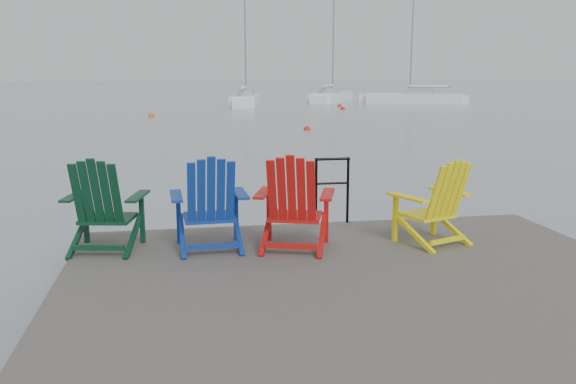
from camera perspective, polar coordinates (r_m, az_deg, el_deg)
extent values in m
plane|color=gray|center=(6.19, 7.32, -12.93)|extent=(400.00, 400.00, 0.00)
cube|color=#332F2D|center=(6.04, 7.41, -9.46)|extent=(6.00, 5.00, 0.20)
cylinder|color=black|center=(8.16, -16.38, -9.55)|extent=(0.26, 0.26, 1.20)
cylinder|color=black|center=(8.28, 2.74, -8.78)|extent=(0.26, 0.26, 1.20)
cylinder|color=black|center=(9.23, 19.48, -7.31)|extent=(0.26, 0.26, 1.20)
cylinder|color=black|center=(8.19, 2.64, 0.08)|extent=(0.04, 0.04, 0.90)
cylinder|color=black|center=(8.29, 5.61, 0.18)|extent=(0.04, 0.04, 0.90)
cylinder|color=black|center=(8.17, 4.18, 3.09)|extent=(0.48, 0.04, 0.04)
cylinder|color=black|center=(8.22, 4.15, 0.81)|extent=(0.44, 0.03, 0.03)
cube|color=#08311C|center=(7.38, -16.48, -2.39)|extent=(0.66, 0.61, 0.04)
cube|color=#08311C|center=(7.69, -18.40, -2.33)|extent=(0.06, 0.06, 0.60)
cube|color=#08311C|center=(7.49, -13.50, -2.41)|extent=(0.06, 0.06, 0.60)
cube|color=#08311C|center=(7.42, -19.33, -0.35)|extent=(0.25, 0.67, 0.03)
cube|color=#08311C|center=(7.20, -13.87, -0.38)|extent=(0.25, 0.67, 0.03)
cube|color=#08311C|center=(6.98, -17.49, -0.18)|extent=(0.57, 0.37, 0.74)
cube|color=navy|center=(7.18, -7.40, -2.35)|extent=(0.60, 0.54, 0.04)
cube|color=navy|center=(7.38, -10.19, -2.45)|extent=(0.06, 0.06, 0.61)
cube|color=navy|center=(7.44, -4.89, -2.21)|extent=(0.06, 0.06, 0.61)
cube|color=navy|center=(7.08, -10.42, -0.36)|extent=(0.16, 0.67, 0.03)
cube|color=navy|center=(7.14, -4.48, -0.12)|extent=(0.16, 0.67, 0.03)
cube|color=navy|center=(6.76, -7.21, -0.02)|extent=(0.55, 0.30, 0.75)
cube|color=#BB100D|center=(7.14, 0.69, -2.30)|extent=(0.72, 0.67, 0.04)
cube|color=#BB100D|center=(7.41, -1.79, -2.20)|extent=(0.07, 0.07, 0.62)
cube|color=#BB100D|center=(7.33, 3.59, -2.36)|extent=(0.07, 0.07, 0.62)
cube|color=#BB100D|center=(7.11, -2.33, -0.07)|extent=(0.33, 0.68, 0.03)
cube|color=#BB100D|center=(7.03, 3.71, -0.23)|extent=(0.33, 0.68, 0.03)
cube|color=#BB100D|center=(6.71, 0.32, 0.07)|extent=(0.60, 0.43, 0.76)
cube|color=yellow|center=(7.54, 12.85, -2.09)|extent=(0.68, 0.64, 0.04)
cube|color=yellow|center=(7.47, 10.01, -2.44)|extent=(0.06, 0.06, 0.57)
cube|color=yellow|center=(7.90, 13.49, -1.85)|extent=(0.06, 0.06, 0.57)
cube|color=yellow|center=(7.23, 11.09, -0.50)|extent=(0.34, 0.62, 0.03)
cube|color=yellow|center=(7.71, 14.87, 0.05)|extent=(0.34, 0.62, 0.03)
cube|color=yellow|center=(7.24, 14.78, 0.03)|extent=(0.56, 0.43, 0.70)
cube|color=white|center=(47.96, -3.98, 8.36)|extent=(3.16, 7.41, 1.10)
cube|color=#9E9EA3|center=(47.58, -4.03, 9.19)|extent=(1.68, 2.36, 0.55)
cylinder|color=gray|center=(48.35, -4.03, 14.36)|extent=(0.12, 0.12, 8.98)
cube|color=white|center=(54.32, 4.08, 8.68)|extent=(5.51, 7.89, 1.10)
cube|color=#9E9EA3|center=(53.92, 3.98, 9.41)|extent=(2.37, 2.75, 0.55)
cylinder|color=gray|center=(54.75, 4.26, 14.41)|extent=(0.12, 0.12, 9.82)
cube|color=white|center=(52.57, 11.74, 8.40)|extent=(7.79, 5.66, 1.10)
cube|color=#9E9EA3|center=(52.49, 12.20, 9.14)|extent=(2.74, 2.40, 0.55)
cylinder|color=gray|center=(52.68, 11.54, 14.33)|extent=(0.12, 0.12, 9.77)
sphere|color=red|center=(27.47, 1.80, 5.84)|extent=(0.32, 0.32, 0.32)
sphere|color=#E14C0D|center=(36.51, -12.66, 6.88)|extent=(0.40, 0.40, 0.40)
sphere|color=red|center=(43.33, 5.14, 7.73)|extent=(0.33, 0.33, 0.33)
sphere|color=red|center=(47.00, 4.85, 7.99)|extent=(0.35, 0.35, 0.35)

